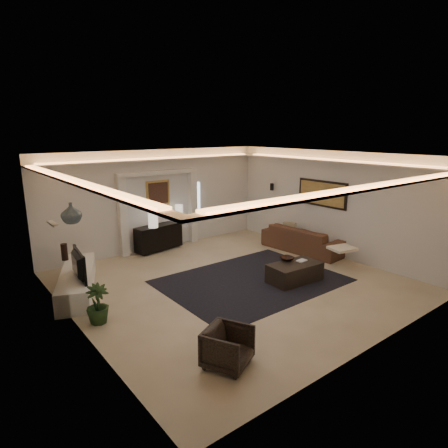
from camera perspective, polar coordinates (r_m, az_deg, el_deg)
floor at (r=9.00m, az=1.36°, el=-8.66°), size 7.00×7.00×0.00m
ceiling at (r=8.34m, az=1.47°, el=10.08°), size 7.00×7.00×0.00m
wall_back at (r=11.42m, az=-9.80°, el=3.56°), size 7.00×0.00×7.00m
wall_front at (r=6.36m, az=21.92°, el=-5.47°), size 7.00×0.00×7.00m
wall_left at (r=6.96m, az=-21.52°, el=-3.80°), size 0.00×7.00×7.00m
wall_right at (r=11.07m, az=15.60°, el=2.93°), size 0.00×7.00×7.00m
cove_soffit at (r=8.36m, az=1.46°, el=8.17°), size 7.00×7.00×0.04m
daylight_slit at (r=12.11m, az=-4.10°, el=3.82°), size 0.25×0.03×1.00m
area_rug at (r=9.11m, az=4.14°, el=-8.39°), size 4.00×3.00×0.01m
pilaster_left at (r=10.92m, az=-14.79°, el=0.96°), size 0.22×0.20×2.20m
pilaster_right at (r=11.98m, az=-4.66°, el=2.49°), size 0.22×0.20×2.20m
alcove_header at (r=11.22m, az=-9.73°, el=7.52°), size 2.52×0.20×0.12m
painting_frame at (r=11.36m, az=-9.77°, el=4.54°), size 0.74×0.04×0.74m
painting_canvas at (r=11.34m, az=-9.71°, el=4.52°), size 0.62×0.02×0.62m
art_panel_frame at (r=11.18m, az=14.35°, el=4.41°), size 0.04×1.64×0.74m
art_panel_gold at (r=11.16m, az=14.28°, el=4.40°), size 0.02×1.50×0.62m
wall_sconce at (r=12.35m, az=7.12°, el=5.50°), size 0.12×0.12×0.22m
wall_niche at (r=8.24m, az=-24.08°, el=0.03°), size 0.10×0.55×0.04m
console at (r=11.37m, az=-9.68°, el=-1.91°), size 1.49×0.68×0.72m
lamp_left at (r=10.96m, az=-10.52°, el=1.18°), size 0.28×0.28×0.60m
lamp_right at (r=11.55m, az=-6.69°, el=1.96°), size 0.30×0.30×0.51m
media_ledge at (r=9.07m, az=-20.94°, el=-7.93°), size 1.55×2.60×0.48m
tv at (r=8.42m, az=-21.32°, el=-5.83°), size 1.05×0.27×0.60m
figurine at (r=9.76m, az=-22.60°, el=-3.97°), size 0.15×0.15×0.40m
ginger_jar at (r=8.00m, az=-21.74°, el=1.52°), size 0.41×0.41×0.41m
plant at (r=7.48m, az=-18.26°, el=-11.23°), size 0.43×0.43×0.73m
sofa at (r=11.41m, az=11.73°, el=-2.17°), size 2.52×1.17×0.71m
throw_blanket at (r=10.09m, az=17.16°, el=-3.48°), size 0.72×0.64×0.07m
throw_pillow at (r=11.72m, az=9.70°, el=-0.68°), size 0.25×0.40×0.38m
coffee_table at (r=9.14m, az=10.43°, el=-7.17°), size 1.28×0.76×0.46m
bowl at (r=9.25m, az=9.32°, el=-5.24°), size 0.33×0.33×0.08m
magazine at (r=9.26m, az=11.46°, el=-5.49°), size 0.24×0.18×0.03m
armchair at (r=5.99m, az=0.56°, el=-17.83°), size 0.87×0.88×0.60m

